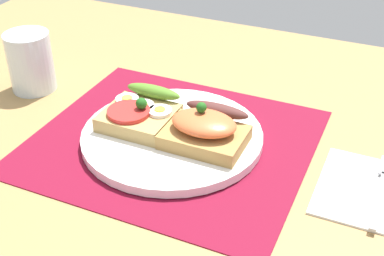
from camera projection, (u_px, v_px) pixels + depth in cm
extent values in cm
cube|color=#9B7746|center=(173.00, 151.00, 73.73)|extent=(120.00, 90.00, 3.20)
cube|color=maroon|center=(172.00, 141.00, 72.78)|extent=(37.45, 33.55, 0.30)
cylinder|color=white|center=(172.00, 136.00, 72.36)|extent=(25.02, 25.02, 1.26)
cube|color=tan|center=(138.00, 119.00, 72.99)|extent=(9.59, 8.77, 2.10)
cylinder|color=red|center=(129.00, 112.00, 71.95)|extent=(5.96, 5.96, 0.60)
ellipsoid|color=#508025|center=(153.00, 91.00, 75.60)|extent=(8.44, 2.20, 1.80)
sphere|color=#1E5919|center=(140.00, 104.00, 71.48)|extent=(1.60, 1.60, 1.60)
cylinder|color=white|center=(127.00, 100.00, 74.90)|extent=(3.35, 3.35, 0.50)
cylinder|color=yellow|center=(127.00, 98.00, 74.73)|extent=(1.51, 1.51, 0.16)
cylinder|color=white|center=(143.00, 106.00, 73.39)|extent=(3.35, 3.35, 0.50)
cylinder|color=yellow|center=(142.00, 104.00, 73.21)|extent=(1.51, 1.51, 0.16)
cylinder|color=white|center=(160.00, 111.00, 72.20)|extent=(3.35, 3.35, 0.50)
cylinder|color=yellow|center=(160.00, 109.00, 72.02)|extent=(1.51, 1.51, 0.16)
cube|color=#A67E42|center=(205.00, 137.00, 69.20)|extent=(10.72, 7.76, 1.99)
ellipsoid|color=orange|center=(204.00, 123.00, 68.15)|extent=(8.79, 6.21, 2.33)
ellipsoid|color=#522A27|center=(217.00, 110.00, 71.45)|extent=(9.11, 2.20, 1.80)
sphere|color=#1E5919|center=(201.00, 108.00, 67.75)|extent=(1.40, 1.40, 1.40)
cube|color=white|center=(381.00, 192.00, 63.34)|extent=(14.81, 14.08, 0.60)
cube|color=#B7B7BC|center=(379.00, 200.00, 61.40)|extent=(0.80, 11.07, 0.32)
cube|color=#B7B7BC|center=(382.00, 162.00, 67.55)|extent=(0.32, 2.80, 0.32)
cylinder|color=silver|center=(30.00, 62.00, 83.37)|extent=(7.11, 7.11, 9.54)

